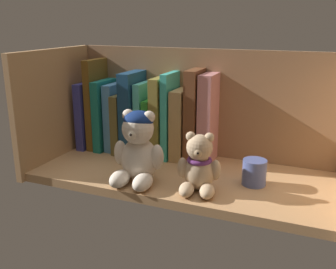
{
  "coord_description": "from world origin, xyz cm",
  "views": [
    {
      "loc": [
        29.13,
        -79.38,
        36.81
      ],
      "look_at": [
        -3.8,
        0.0,
        11.15
      ],
      "focal_mm": 41.13,
      "sensor_mm": 36.0,
      "label": 1
    }
  ],
  "objects_px": {
    "book_5": "(136,112)",
    "teddy_bear_larger": "(138,149)",
    "book_3": "(117,116)",
    "book_4": "(126,121)",
    "book_10": "(182,124)",
    "book_0": "(92,114)",
    "book_6": "(146,118)",
    "teddy_bear_smaller": "(199,167)",
    "pillar_candle": "(254,173)",
    "book_12": "(209,118)",
    "book_7": "(154,126)",
    "book_1": "(99,103)",
    "book_8": "(163,116)",
    "book_9": "(172,115)",
    "book_11": "(195,115)",
    "book_2": "(108,114)"
  },
  "relations": [
    {
      "from": "book_2",
      "to": "book_6",
      "type": "xyz_separation_m",
      "value": [
        0.12,
        0.0,
        0.0
      ]
    },
    {
      "from": "book_3",
      "to": "book_12",
      "type": "bearing_deg",
      "value": 0.0
    },
    {
      "from": "book_0",
      "to": "book_12",
      "type": "relative_size",
      "value": 0.82
    },
    {
      "from": "book_5",
      "to": "teddy_bear_smaller",
      "type": "xyz_separation_m",
      "value": [
        0.24,
        -0.19,
        -0.06
      ]
    },
    {
      "from": "book_8",
      "to": "book_11",
      "type": "xyz_separation_m",
      "value": [
        0.09,
        0.0,
        0.01
      ]
    },
    {
      "from": "teddy_bear_larger",
      "to": "book_11",
      "type": "bearing_deg",
      "value": 70.45
    },
    {
      "from": "book_3",
      "to": "book_5",
      "type": "distance_m",
      "value": 0.06
    },
    {
      "from": "book_3",
      "to": "book_5",
      "type": "height_order",
      "value": "book_5"
    },
    {
      "from": "book_10",
      "to": "book_1",
      "type": "bearing_deg",
      "value": 180.0
    },
    {
      "from": "book_10",
      "to": "teddy_bear_larger",
      "type": "distance_m",
      "value": 0.19
    },
    {
      "from": "book_5",
      "to": "book_12",
      "type": "bearing_deg",
      "value": 0.0
    },
    {
      "from": "book_1",
      "to": "book_7",
      "type": "xyz_separation_m",
      "value": [
        0.17,
        0.0,
        -0.05
      ]
    },
    {
      "from": "book_3",
      "to": "book_12",
      "type": "height_order",
      "value": "book_12"
    },
    {
      "from": "book_1",
      "to": "book_8",
      "type": "relative_size",
      "value": 1.18
    },
    {
      "from": "book_7",
      "to": "book_9",
      "type": "relative_size",
      "value": 0.68
    },
    {
      "from": "teddy_bear_larger",
      "to": "pillar_candle",
      "type": "distance_m",
      "value": 0.26
    },
    {
      "from": "book_6",
      "to": "book_10",
      "type": "height_order",
      "value": "book_6"
    },
    {
      "from": "book_0",
      "to": "book_12",
      "type": "distance_m",
      "value": 0.35
    },
    {
      "from": "book_4",
      "to": "book_8",
      "type": "bearing_deg",
      "value": 0.0
    },
    {
      "from": "book_4",
      "to": "book_12",
      "type": "xyz_separation_m",
      "value": [
        0.24,
        0.0,
        0.03
      ]
    },
    {
      "from": "book_0",
      "to": "book_6",
      "type": "bearing_deg",
      "value": 0.0
    },
    {
      "from": "book_7",
      "to": "book_11",
      "type": "bearing_deg",
      "value": 0.0
    },
    {
      "from": "book_8",
      "to": "book_6",
      "type": "bearing_deg",
      "value": 180.0
    },
    {
      "from": "book_8",
      "to": "teddy_bear_larger",
      "type": "relative_size",
      "value": 1.29
    },
    {
      "from": "book_7",
      "to": "book_12",
      "type": "distance_m",
      "value": 0.16
    },
    {
      "from": "teddy_bear_larger",
      "to": "book_9",
      "type": "bearing_deg",
      "value": 88.98
    },
    {
      "from": "book_3",
      "to": "teddy_bear_smaller",
      "type": "xyz_separation_m",
      "value": [
        0.3,
        -0.19,
        -0.04
      ]
    },
    {
      "from": "pillar_candle",
      "to": "book_10",
      "type": "bearing_deg",
      "value": 151.45
    },
    {
      "from": "book_9",
      "to": "teddy_bear_larger",
      "type": "relative_size",
      "value": 1.37
    },
    {
      "from": "book_1",
      "to": "book_3",
      "type": "distance_m",
      "value": 0.06
    },
    {
      "from": "book_11",
      "to": "teddy_bear_larger",
      "type": "distance_m",
      "value": 0.21
    },
    {
      "from": "book_6",
      "to": "book_8",
      "type": "distance_m",
      "value": 0.05
    },
    {
      "from": "book_3",
      "to": "book_9",
      "type": "relative_size",
      "value": 0.83
    },
    {
      "from": "book_7",
      "to": "teddy_bear_smaller",
      "type": "xyz_separation_m",
      "value": [
        0.19,
        -0.19,
        -0.02
      ]
    },
    {
      "from": "book_5",
      "to": "teddy_bear_larger",
      "type": "height_order",
      "value": "book_5"
    },
    {
      "from": "book_12",
      "to": "book_8",
      "type": "bearing_deg",
      "value": 180.0
    },
    {
      "from": "book_10",
      "to": "book_3",
      "type": "bearing_deg",
      "value": 180.0
    },
    {
      "from": "teddy_bear_larger",
      "to": "book_10",
      "type": "bearing_deg",
      "value": 80.31
    },
    {
      "from": "book_1",
      "to": "book_5",
      "type": "xyz_separation_m",
      "value": [
        0.12,
        0.0,
        -0.01
      ]
    },
    {
      "from": "pillar_candle",
      "to": "book_6",
      "type": "bearing_deg",
      "value": 159.97
    },
    {
      "from": "book_5",
      "to": "teddy_bear_smaller",
      "type": "distance_m",
      "value": 0.31
    },
    {
      "from": "book_9",
      "to": "pillar_candle",
      "type": "distance_m",
      "value": 0.28
    },
    {
      "from": "book_2",
      "to": "teddy_bear_smaller",
      "type": "distance_m",
      "value": 0.38
    },
    {
      "from": "book_4",
      "to": "book_10",
      "type": "relative_size",
      "value": 0.88
    },
    {
      "from": "book_10",
      "to": "pillar_candle",
      "type": "xyz_separation_m",
      "value": [
        0.21,
        -0.11,
        -0.06
      ]
    },
    {
      "from": "book_0",
      "to": "book_10",
      "type": "xyz_separation_m",
      "value": [
        0.27,
        0.0,
        -0.0
      ]
    },
    {
      "from": "book_7",
      "to": "pillar_candle",
      "type": "height_order",
      "value": "book_7"
    },
    {
      "from": "book_4",
      "to": "book_6",
      "type": "xyz_separation_m",
      "value": [
        0.06,
        0.0,
        0.02
      ]
    },
    {
      "from": "pillar_candle",
      "to": "book_3",
      "type": "bearing_deg",
      "value": 164.21
    },
    {
      "from": "book_5",
      "to": "book_1",
      "type": "bearing_deg",
      "value": 180.0
    }
  ]
}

